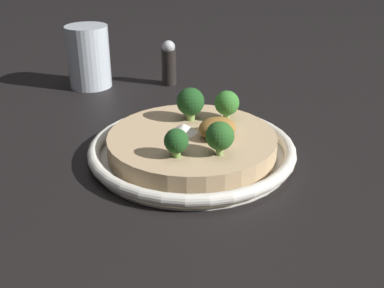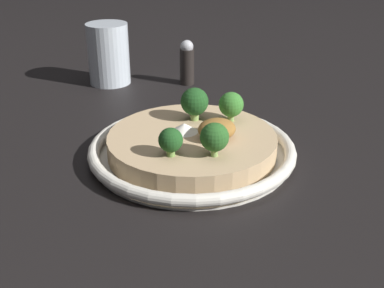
% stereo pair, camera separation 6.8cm
% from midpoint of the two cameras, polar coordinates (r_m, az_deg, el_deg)
% --- Properties ---
extents(ground_plane, '(6.00, 6.00, 0.00)m').
position_cam_midpoint_polar(ground_plane, '(0.69, -2.82, -1.64)').
color(ground_plane, black).
extents(risotto_bowl, '(0.29, 0.29, 0.04)m').
position_cam_midpoint_polar(risotto_bowl, '(0.68, -2.85, -0.45)').
color(risotto_bowl, silver).
rests_on(risotto_bowl, ground_plane).
extents(cheese_sprinkle, '(0.04, 0.04, 0.01)m').
position_cam_midpoint_polar(cheese_sprinkle, '(0.68, -3.86, 1.86)').
color(cheese_sprinkle, white).
rests_on(cheese_sprinkle, risotto_bowl).
extents(crispy_onion_garnish, '(0.06, 0.05, 0.03)m').
position_cam_midpoint_polar(crispy_onion_garnish, '(0.66, 0.10, 1.85)').
color(crispy_onion_garnish, olive).
rests_on(crispy_onion_garnish, risotto_bowl).
extents(broccoli_back_left, '(0.04, 0.04, 0.04)m').
position_cam_midpoint_polar(broccoli_back_left, '(0.71, 1.44, 4.78)').
color(broccoli_back_left, '#84A856').
rests_on(broccoli_back_left, risotto_bowl).
extents(broccoli_back, '(0.04, 0.04, 0.05)m').
position_cam_midpoint_polar(broccoli_back, '(0.61, 0.13, 0.85)').
color(broccoli_back, '#84A856').
rests_on(broccoli_back, risotto_bowl).
extents(broccoli_back_right, '(0.03, 0.03, 0.04)m').
position_cam_midpoint_polar(broccoli_back_right, '(0.61, -5.09, 0.23)').
color(broccoli_back_right, '#759E4C').
rests_on(broccoli_back_right, risotto_bowl).
extents(broccoli_left, '(0.04, 0.04, 0.05)m').
position_cam_midpoint_polar(broccoli_left, '(0.71, -2.92, 4.93)').
color(broccoli_left, '#84A856').
rests_on(broccoli_left, risotto_bowl).
extents(drinking_glass, '(0.08, 0.08, 0.12)m').
position_cam_midpoint_polar(drinking_glass, '(0.99, -14.12, 9.97)').
color(drinking_glass, silver).
rests_on(drinking_glass, ground_plane).
extents(pepper_shaker, '(0.03, 0.03, 0.09)m').
position_cam_midpoint_polar(pepper_shaker, '(0.97, -4.78, 9.56)').
color(pepper_shaker, black).
rests_on(pepper_shaker, ground_plane).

